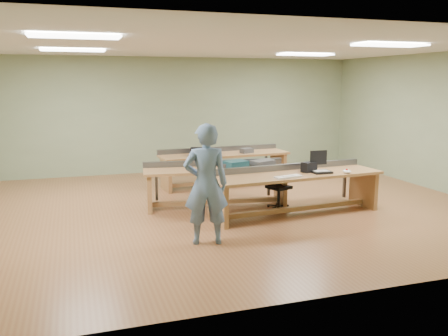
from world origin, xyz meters
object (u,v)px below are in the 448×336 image
Objects in this scene: laptop_base at (321,172)px; drinks_can at (213,166)px; workbench_mid at (216,178)px; parts_bin_teal at (236,165)px; workbench_front at (295,183)px; parts_bin_grey at (262,163)px; task_chair at (277,193)px; camera_bag at (309,167)px; person at (206,184)px; mug at (225,166)px; workbench_back at (224,161)px.

drinks_can is (-1.78, 0.89, 0.05)m from laptop_base.
parts_bin_teal is at bearing -14.53° from workbench_mid.
workbench_front is 7.42× the size of parts_bin_grey.
task_chair is 0.95m from parts_bin_teal.
camera_bag reaches higher than task_chair.
drinks_can is at bearing 136.80° from camera_bag.
person is 13.80× the size of mug.
workbench_mid is 21.71× the size of mug.
drinks_can is at bearing 154.78° from laptop_base.
person reaches higher than workbench_back.
parts_bin_grey is (-0.75, 0.96, 0.04)m from laptop_base.
drinks_can reaches higher than parts_bin_grey.
drinks_can is (-0.85, -1.94, 0.26)m from workbench_back.
parts_bin_grey is at bearing -88.53° from workbench_back.
camera_bag is (0.77, -2.66, 0.28)m from workbench_back.
person reaches higher than parts_bin_teal.
workbench_back is at bearing 109.52° from laptop_base.
task_chair is at bearing -65.29° from parts_bin_grey.
mug is at bearing 137.86° from workbench_front.
workbench_back is 2.26m from task_chair.
task_chair is 1.34m from drinks_can.
drinks_can is (-0.47, -0.02, -0.01)m from parts_bin_teal.
parts_bin_teal reaches higher than drinks_can.
workbench_back is 11.42× the size of camera_bag.
parts_bin_grey reaches higher than laptop_base.
drinks_can is (-1.03, -0.07, 0.01)m from parts_bin_grey.
camera_bag is 0.65× the size of parts_bin_teal.
parts_bin_teal is at bearing 132.86° from workbench_front.
workbench_mid is at bearing -116.47° from workbench_back.
workbench_mid is 1.92m from workbench_back.
parts_bin_grey is at bearing 107.28° from camera_bag.
workbench_front is 0.41m from camera_bag.
workbench_mid is 0.31m from mug.
mug is (-1.35, 0.78, -0.04)m from camera_bag.
workbench_front is 0.91m from parts_bin_grey.
parts_bin_grey is 0.77m from mug.
workbench_mid is 0.95m from parts_bin_grey.
parts_bin_grey is (-0.16, 0.36, 0.52)m from task_chair.
camera_bag is (0.30, 0.03, 0.28)m from workbench_front.
parts_bin_grey is 3.40× the size of mug.
workbench_mid reaches higher than task_chair.
laptop_base is at bearing -20.49° from workbench_front.
workbench_mid is 0.46m from parts_bin_teal.
task_chair is 1.79× the size of parts_bin_grey.
person is 2.07m from mug.
parts_bin_teal is 3.12× the size of drinks_can.
parts_bin_grey is (1.67, 1.88, -0.09)m from person.
workbench_back is 3.84× the size of task_chair.
workbench_front is at bearing -95.06° from task_chair.
laptop_base is 0.97m from task_chair.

